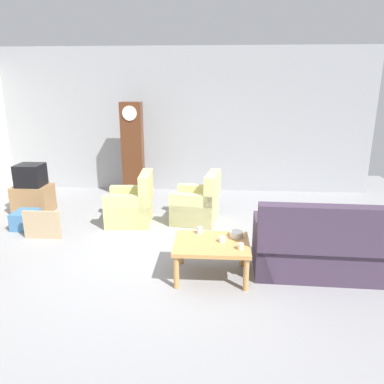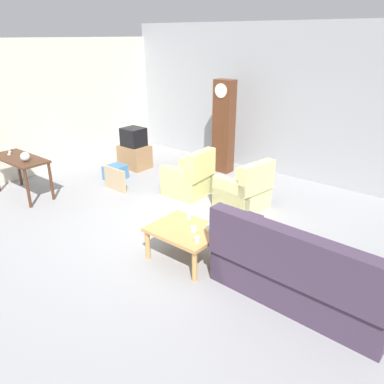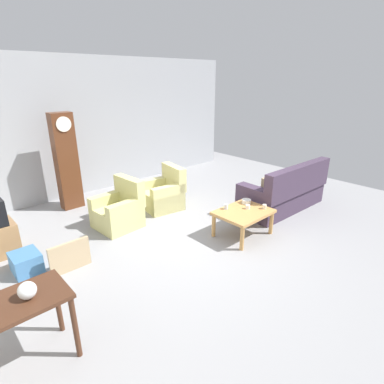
% 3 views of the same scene
% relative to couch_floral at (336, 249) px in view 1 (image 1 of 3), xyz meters
% --- Properties ---
extents(ground_plane, '(10.40, 10.40, 0.00)m').
position_rel_couch_floral_xyz_m(ground_plane, '(-2.33, 0.37, -0.35)').
color(ground_plane, gray).
extents(garage_door_wall, '(8.40, 0.16, 3.20)m').
position_rel_couch_floral_xyz_m(garage_door_wall, '(-2.33, 3.97, 1.25)').
color(garage_door_wall, '#9EA0A5').
rests_on(garage_door_wall, ground_plane).
extents(couch_floral, '(2.13, 0.95, 1.04)m').
position_rel_couch_floral_xyz_m(couch_floral, '(0.00, 0.00, 0.00)').
color(couch_floral, '#423347').
rests_on(couch_floral, ground_plane).
extents(armchair_olive_near, '(0.84, 0.81, 0.92)m').
position_rel_couch_floral_xyz_m(armchair_olive_near, '(-3.08, 1.69, -0.05)').
color(armchair_olive_near, '#CCC67A').
rests_on(armchair_olive_near, ground_plane).
extents(armchair_olive_far, '(0.90, 0.87, 0.92)m').
position_rel_couch_floral_xyz_m(armchair_olive_far, '(-1.90, 1.82, -0.05)').
color(armchair_olive_far, '#D7CF86').
rests_on(armchair_olive_far, ground_plane).
extents(coffee_table_wood, '(0.96, 0.76, 0.48)m').
position_rel_couch_floral_xyz_m(coffee_table_wood, '(-1.62, -0.15, 0.06)').
color(coffee_table_wood, tan).
rests_on(coffee_table_wood, ground_plane).
extents(grandfather_clock, '(0.44, 0.30, 2.06)m').
position_rel_couch_floral_xyz_m(grandfather_clock, '(-3.37, 3.24, 0.68)').
color(grandfather_clock, '#562D19').
rests_on(grandfather_clock, ground_plane).
extents(tv_stand_cabinet, '(0.68, 0.52, 0.53)m').
position_rel_couch_floral_xyz_m(tv_stand_cabinet, '(-5.11, 2.11, -0.09)').
color(tv_stand_cabinet, '#997047').
rests_on(tv_stand_cabinet, ground_plane).
extents(tv_crt, '(0.48, 0.44, 0.42)m').
position_rel_couch_floral_xyz_m(tv_crt, '(-5.11, 2.11, 0.39)').
color(tv_crt, black).
rests_on(tv_crt, tv_stand_cabinet).
extents(framed_picture_leaning, '(0.60, 0.05, 0.47)m').
position_rel_couch_floral_xyz_m(framed_picture_leaning, '(-4.37, 0.89, -0.12)').
color(framed_picture_leaning, tan).
rests_on(framed_picture_leaning, ground_plane).
extents(storage_box_blue, '(0.38, 0.44, 0.30)m').
position_rel_couch_floral_xyz_m(storage_box_blue, '(-4.87, 1.31, -0.20)').
color(storage_box_blue, teal).
rests_on(storage_box_blue, ground_plane).
extents(cup_white_porcelain, '(0.08, 0.08, 0.07)m').
position_rel_couch_floral_xyz_m(cup_white_porcelain, '(-1.48, -0.14, 0.16)').
color(cup_white_porcelain, white).
rests_on(cup_white_porcelain, coffee_table_wood).
extents(cup_blue_rimmed, '(0.07, 0.07, 0.09)m').
position_rel_couch_floral_xyz_m(cup_blue_rimmed, '(-1.78, 0.12, 0.17)').
color(cup_blue_rimmed, silver).
rests_on(cup_blue_rimmed, coffee_table_wood).
extents(cup_cream_tall, '(0.08, 0.08, 0.08)m').
position_rel_couch_floral_xyz_m(cup_cream_tall, '(-1.26, -0.35, 0.17)').
color(cup_cream_tall, beige).
rests_on(cup_cream_tall, coffee_table_wood).
extents(bowl_white_stacked, '(0.17, 0.17, 0.08)m').
position_rel_couch_floral_xyz_m(bowl_white_stacked, '(-1.30, 0.04, 0.16)').
color(bowl_white_stacked, white).
rests_on(bowl_white_stacked, coffee_table_wood).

